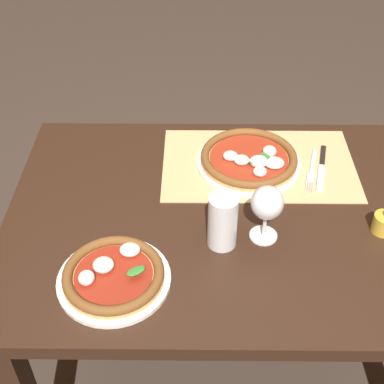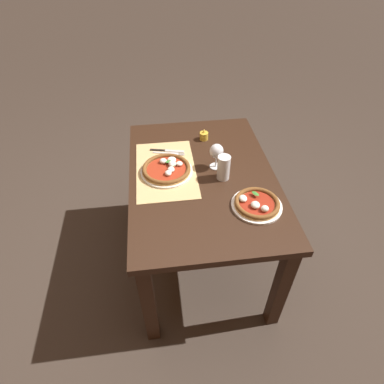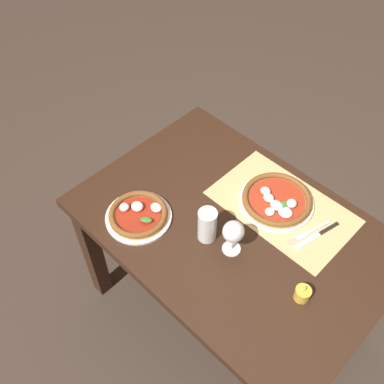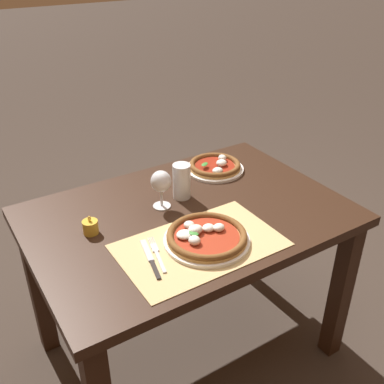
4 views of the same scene
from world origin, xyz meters
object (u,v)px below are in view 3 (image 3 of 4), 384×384
Objects in this scene: pizza_near at (277,200)px; votive_candle at (302,294)px; pint_glass at (207,226)px; fork at (309,232)px; pizza_far at (138,215)px; knife at (317,235)px; wine_glass at (233,233)px.

pizza_near is 0.41m from votive_candle.
pint_glass reaches higher than fork.
pizza_far is 0.68m from votive_candle.
pizza_near is 1.41× the size of knife.
votive_candle is (-0.14, 0.24, 0.02)m from fork.
wine_glass is 0.31m from votive_candle.
pizza_near is at bearing -40.03° from votive_candle.
fork is at bearing 171.65° from pizza_near.
pint_glass is at bearing 44.73° from knife.
wine_glass is 0.33m from fork.
wine_glass reaches higher than knife.
pizza_near is 1.52× the size of fork.
wine_glass is 1.07× the size of pint_glass.
pizza_near reaches higher than knife.
fork is 0.93× the size of knife.
pizza_far is 0.39m from wine_glass.
knife is at bearing -142.61° from pizza_far.
pint_glass is at bearing 6.38° from votive_candle.
pizza_near is 1.15× the size of pizza_far.
pint_glass is 0.42m from knife.
votive_candle is at bearing 139.97° from pizza_near.
wine_glass is 0.11m from pint_glass.
pizza_far is 3.63× the size of votive_candle.
fork is at bearing 19.23° from knife.
pizza_near is at bearing -8.35° from fork.
pint_glass is at bearing 73.88° from pizza_near.
votive_candle is at bearing 119.98° from fork.
votive_candle is (-0.11, 0.25, 0.02)m from knife.
wine_glass reaches higher than votive_candle.
pint_glass is (0.10, 0.02, -0.04)m from wine_glass.
pizza_near is 4.18× the size of votive_candle.
wine_glass is 0.73× the size of knife.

